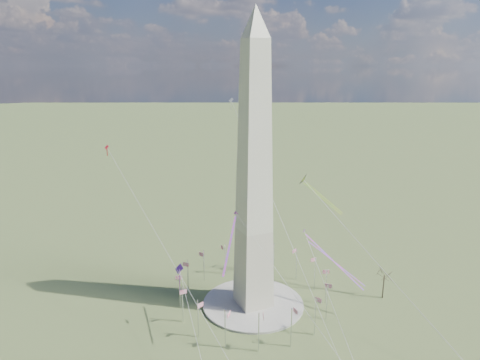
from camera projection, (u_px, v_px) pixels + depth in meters
name	position (u px, v px, depth m)	size (l,w,h in m)	color
ground	(253.00, 304.00, 153.19)	(2000.00, 2000.00, 0.00)	#466130
plaza	(253.00, 303.00, 153.09)	(36.00, 36.00, 0.80)	#A39D95
washington_monument	(254.00, 175.00, 140.82)	(15.56, 15.56, 100.00)	beige
flagpole_ring	(253.00, 286.00, 151.32)	(54.40, 54.40, 13.00)	white
tree_near	(385.00, 274.00, 155.14)	(7.85, 7.85, 13.73)	#4C3E2E
kite_delta_black	(306.00, 182.00, 166.12)	(14.43, 16.29, 14.63)	black
kite_diamond_purple	(179.00, 272.00, 134.71)	(1.99, 3.25, 9.99)	#391769
kite_streamer_left	(323.00, 250.00, 150.15)	(12.28, 22.23, 16.66)	#FF2856
kite_streamer_mid	(232.00, 235.00, 131.00)	(12.20, 16.74, 13.45)	#FF2856
kite_streamer_right	(326.00, 255.00, 161.95)	(16.34, 18.61, 16.07)	#FF2856
kite_small_red	(107.00, 148.00, 154.18)	(1.40, 1.43, 4.07)	red
kite_small_white	(231.00, 101.00, 175.06)	(1.25, 2.11, 5.05)	silver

